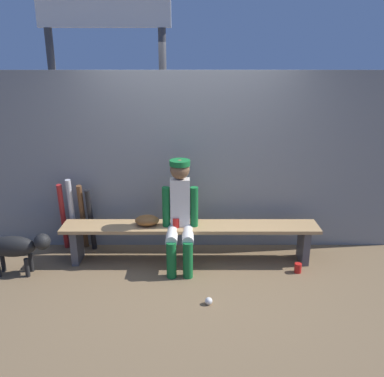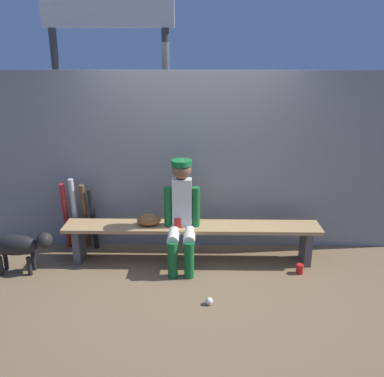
{
  "view_description": "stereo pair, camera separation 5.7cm",
  "coord_description": "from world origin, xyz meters",
  "px_view_note": "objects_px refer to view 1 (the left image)",
  "views": [
    {
      "loc": [
        0.02,
        -4.35,
        2.36
      ],
      "look_at": [
        0.0,
        0.0,
        0.91
      ],
      "focal_mm": 38.01,
      "sensor_mm": 36.0,
      "label": 1
    },
    {
      "loc": [
        0.08,
        -4.35,
        2.36
      ],
      "look_at": [
        0.0,
        0.0,
        0.91
      ],
      "focal_mm": 38.01,
      "sensor_mm": 36.0,
      "label": 2
    }
  ],
  "objects_px": {
    "baseball": "(210,301)",
    "dog": "(19,246)",
    "bat_wood_dark": "(85,217)",
    "bat_aluminum_black": "(93,220)",
    "bat_aluminum_silver": "(74,215)",
    "scoreboard": "(113,42)",
    "player_seated": "(182,212)",
    "cup_on_bench": "(178,222)",
    "baseball_glove": "(149,220)",
    "bat_aluminum_red": "(65,217)",
    "dugout_bench": "(192,232)",
    "cup_on_ground": "(300,268)"
  },
  "relations": [
    {
      "from": "bat_aluminum_black",
      "to": "scoreboard",
      "type": "relative_size",
      "value": 0.22
    },
    {
      "from": "dugout_bench",
      "to": "dog",
      "type": "height_order",
      "value": "dog"
    },
    {
      "from": "dugout_bench",
      "to": "bat_wood_dark",
      "type": "relative_size",
      "value": 3.43
    },
    {
      "from": "bat_aluminum_black",
      "to": "bat_aluminum_red",
      "type": "height_order",
      "value": "bat_aluminum_red"
    },
    {
      "from": "bat_aluminum_red",
      "to": "scoreboard",
      "type": "xyz_separation_m",
      "value": [
        0.55,
        0.87,
        2.06
      ]
    },
    {
      "from": "scoreboard",
      "to": "bat_aluminum_black",
      "type": "bearing_deg",
      "value": -102.91
    },
    {
      "from": "bat_aluminum_black",
      "to": "baseball_glove",
      "type": "bearing_deg",
      "value": -20.62
    },
    {
      "from": "cup_on_bench",
      "to": "cup_on_ground",
      "type": "bearing_deg",
      "value": -9.32
    },
    {
      "from": "bat_aluminum_red",
      "to": "cup_on_bench",
      "type": "xyz_separation_m",
      "value": [
        1.41,
        -0.34,
        0.07
      ]
    },
    {
      "from": "bat_wood_dark",
      "to": "baseball",
      "type": "bearing_deg",
      "value": -38.43
    },
    {
      "from": "bat_wood_dark",
      "to": "scoreboard",
      "type": "height_order",
      "value": "scoreboard"
    },
    {
      "from": "bat_aluminum_black",
      "to": "scoreboard",
      "type": "xyz_separation_m",
      "value": [
        0.2,
        0.89,
        2.09
      ]
    },
    {
      "from": "bat_aluminum_red",
      "to": "player_seated",
      "type": "bearing_deg",
      "value": -15.26
    },
    {
      "from": "baseball_glove",
      "to": "bat_wood_dark",
      "type": "bearing_deg",
      "value": 159.77
    },
    {
      "from": "dugout_bench",
      "to": "bat_wood_dark",
      "type": "distance_m",
      "value": 1.37
    },
    {
      "from": "bat_aluminum_black",
      "to": "bat_wood_dark",
      "type": "relative_size",
      "value": 0.93
    },
    {
      "from": "bat_aluminum_black",
      "to": "bat_aluminum_silver",
      "type": "distance_m",
      "value": 0.23
    },
    {
      "from": "bat_wood_dark",
      "to": "bat_aluminum_black",
      "type": "bearing_deg",
      "value": -17.53
    },
    {
      "from": "bat_aluminum_red",
      "to": "scoreboard",
      "type": "distance_m",
      "value": 2.3
    },
    {
      "from": "cup_on_bench",
      "to": "dog",
      "type": "distance_m",
      "value": 1.77
    },
    {
      "from": "bat_wood_dark",
      "to": "dog",
      "type": "height_order",
      "value": "bat_wood_dark"
    },
    {
      "from": "scoreboard",
      "to": "dog",
      "type": "distance_m",
      "value": 2.76
    },
    {
      "from": "bat_aluminum_black",
      "to": "cup_on_ground",
      "type": "relative_size",
      "value": 7.39
    },
    {
      "from": "bat_aluminum_silver",
      "to": "bat_aluminum_black",
      "type": "bearing_deg",
      "value": 0.41
    },
    {
      "from": "bat_wood_dark",
      "to": "bat_aluminum_red",
      "type": "distance_m",
      "value": 0.24
    },
    {
      "from": "dugout_bench",
      "to": "player_seated",
      "type": "relative_size",
      "value": 2.4
    },
    {
      "from": "bat_aluminum_silver",
      "to": "scoreboard",
      "type": "height_order",
      "value": "scoreboard"
    },
    {
      "from": "cup_on_ground",
      "to": "scoreboard",
      "type": "height_order",
      "value": "scoreboard"
    },
    {
      "from": "bat_aluminum_red",
      "to": "bat_aluminum_silver",
      "type": "bearing_deg",
      "value": -9.2
    },
    {
      "from": "bat_aluminum_black",
      "to": "cup_on_ground",
      "type": "height_order",
      "value": "bat_aluminum_black"
    },
    {
      "from": "scoreboard",
      "to": "player_seated",
      "type": "bearing_deg",
      "value": -54.49
    },
    {
      "from": "bat_aluminum_black",
      "to": "baseball",
      "type": "distance_m",
      "value": 1.87
    },
    {
      "from": "bat_aluminum_red",
      "to": "dog",
      "type": "distance_m",
      "value": 0.7
    },
    {
      "from": "player_seated",
      "to": "dog",
      "type": "xyz_separation_m",
      "value": [
        -1.79,
        -0.2,
        -0.34
      ]
    },
    {
      "from": "bat_wood_dark",
      "to": "bat_aluminum_red",
      "type": "bearing_deg",
      "value": -176.2
    },
    {
      "from": "dog",
      "to": "player_seated",
      "type": "bearing_deg",
      "value": 6.42
    },
    {
      "from": "player_seated",
      "to": "cup_on_ground",
      "type": "xyz_separation_m",
      "value": [
        1.33,
        -0.17,
        -0.62
      ]
    },
    {
      "from": "player_seated",
      "to": "dog",
      "type": "height_order",
      "value": "player_seated"
    },
    {
      "from": "baseball_glove",
      "to": "cup_on_bench",
      "type": "xyz_separation_m",
      "value": [
        0.34,
        -0.05,
        -0.01
      ]
    },
    {
      "from": "bat_aluminum_black",
      "to": "cup_on_bench",
      "type": "bearing_deg",
      "value": -16.96
    },
    {
      "from": "cup_on_ground",
      "to": "scoreboard",
      "type": "xyz_separation_m",
      "value": [
        -2.24,
        1.44,
        2.44
      ]
    },
    {
      "from": "dugout_bench",
      "to": "baseball",
      "type": "bearing_deg",
      "value": -78.35
    },
    {
      "from": "dugout_bench",
      "to": "bat_wood_dark",
      "type": "xyz_separation_m",
      "value": [
        -1.33,
        0.31,
        0.07
      ]
    },
    {
      "from": "baseball_glove",
      "to": "dog",
      "type": "xyz_separation_m",
      "value": [
        -1.41,
        -0.31,
        -0.18
      ]
    },
    {
      "from": "player_seated",
      "to": "dog",
      "type": "relative_size",
      "value": 1.48
    },
    {
      "from": "bat_aluminum_silver",
      "to": "cup_on_bench",
      "type": "relative_size",
      "value": 8.62
    },
    {
      "from": "dog",
      "to": "bat_aluminum_red",
      "type": "bearing_deg",
      "value": 60.62
    },
    {
      "from": "cup_on_bench",
      "to": "bat_aluminum_silver",
      "type": "bearing_deg",
      "value": 165.93
    },
    {
      "from": "cup_on_bench",
      "to": "scoreboard",
      "type": "xyz_separation_m",
      "value": [
        -0.86,
        1.22,
        1.98
      ]
    },
    {
      "from": "baseball",
      "to": "dog",
      "type": "relative_size",
      "value": 0.09
    }
  ]
}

